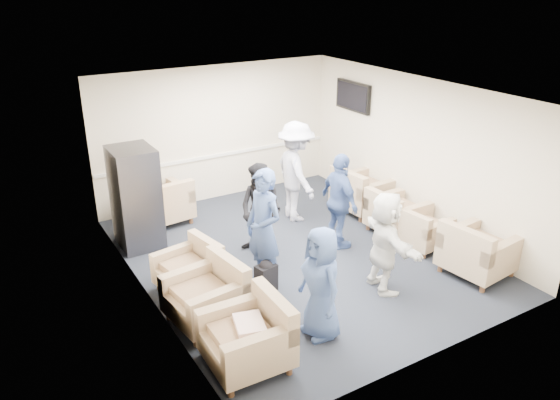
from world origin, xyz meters
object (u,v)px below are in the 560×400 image
armchair_right_midfar (395,215)px  vending_machine (136,198)px  armchair_right_midnear (421,231)px  armchair_left_near (251,339)px  armchair_right_far (360,193)px  person_front_left (321,283)px  person_mid_left (264,229)px  person_back_left (261,210)px  person_back_right (296,172)px  armchair_right_near (476,254)px  armchair_left_mid (209,297)px  person_mid_right (340,202)px  armchair_left_far (191,270)px  person_front_right (385,242)px  armchair_corner (164,205)px

armchair_right_midfar → vending_machine: 4.48m
armchair_right_midnear → vending_machine: (-4.03, 2.55, 0.56)m
armchair_left_near → armchair_right_far: armchair_right_far is taller
person_front_left → person_mid_left: size_ratio=0.83×
person_back_left → person_back_right: 1.53m
armchair_right_near → person_back_left: bearing=40.8°
armchair_left_mid → person_mid_left: bearing=105.4°
vending_machine → armchair_right_midfar: bearing=-25.5°
person_mid_right → armchair_right_far: bearing=-47.9°
person_mid_right → vending_machine: bearing=61.8°
armchair_right_midfar → person_back_right: size_ratio=0.47×
armchair_left_far → person_mid_left: bearing=57.7°
armchair_right_far → person_back_left: (-2.49, -0.53, 0.40)m
person_front_left → person_back_right: (1.66, 3.19, 0.19)m
armchair_left_near → person_back_left: bearing=150.2°
vending_machine → person_front_right: vending_machine is taller
armchair_right_midnear → armchair_left_far: bearing=73.4°
armchair_right_far → armchair_right_midfar: bearing=171.3°
armchair_right_midnear → person_back_right: person_back_right is taller
person_back_right → person_front_right: (-0.24, -2.75, -0.17)m
person_mid_right → armchair_right_near: bearing=-142.7°
armchair_right_midfar → armchair_right_far: armchair_right_far is taller
vending_machine → person_mid_left: (1.19, -2.21, 0.04)m
armchair_right_midfar → vending_machine: vending_machine is taller
person_front_right → armchair_right_midnear: bearing=-51.3°
armchair_right_midnear → person_back_left: size_ratio=0.53×
armchair_left_near → person_front_right: 2.54m
armchair_left_far → person_front_right: (2.41, -1.42, 0.45)m
armchair_left_mid → armchair_left_far: size_ratio=1.10×
vending_machine → person_front_left: vending_machine is taller
person_back_left → armchair_left_far: bearing=-100.1°
armchair_left_near → armchair_left_mid: (-0.05, 1.07, -0.01)m
armchair_right_midnear → person_back_left: bearing=58.2°
armchair_right_far → person_mid_right: size_ratio=0.61×
armchair_left_near → armchair_right_near: armchair_right_near is taller
armchair_corner → person_mid_right: 3.30m
person_front_right → person_back_left: bearing=41.5°
armchair_left_far → person_mid_left: person_mid_left is taller
armchair_right_far → person_front_right: 2.85m
armchair_left_near → armchair_left_far: size_ratio=1.03×
armchair_left_near → person_front_right: size_ratio=0.62×
vending_machine → person_mid_left: person_mid_left is taller
person_front_right → armchair_corner: bearing=40.2°
armchair_right_midfar → person_back_left: 2.50m
vending_machine → person_back_left: bearing=-40.1°
armchair_left_far → vending_machine: vending_machine is taller
armchair_right_midnear → person_back_right: bearing=24.0°
armchair_right_midnear → armchair_right_midfar: 0.64m
person_mid_left → person_back_right: bearing=124.7°
person_front_left → armchair_right_midfar: bearing=124.5°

